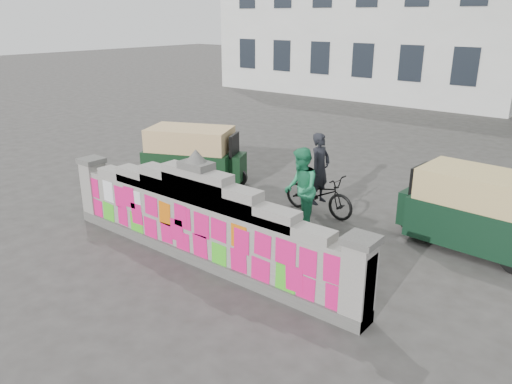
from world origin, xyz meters
TOP-DOWN VIEW (x-y plane):
  - ground at (0.00, 0.00)m, footprint 100.00×100.00m
  - parapet_wall at (-0.00, -0.01)m, footprint 6.48×0.44m
  - building at (-7.00, 21.98)m, footprint 16.00×10.00m
  - cyclist_bike at (0.42, 3.19)m, footprint 1.73×0.68m
  - cyclist_rider at (0.42, 3.19)m, footprint 0.39×0.57m
  - pedestrian at (0.54, 2.29)m, footprint 0.98×1.02m
  - rickshaw_left at (-3.17, 2.98)m, footprint 2.64×1.99m
  - rickshaw_right at (3.50, 3.51)m, footprint 2.66×1.35m

SIDE VIEW (x-z plane):
  - ground at x=0.00m, z-range 0.00..0.00m
  - cyclist_bike at x=0.42m, z-range 0.00..0.90m
  - rickshaw_left at x=-3.17m, z-range 0.03..1.45m
  - parapet_wall at x=0.00m, z-range -0.26..1.75m
  - rickshaw_right at x=3.50m, z-range 0.03..1.48m
  - cyclist_rider at x=0.42m, z-range 0.00..1.52m
  - pedestrian at x=0.54m, z-range 0.00..1.65m
  - building at x=-7.00m, z-range -0.44..8.46m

